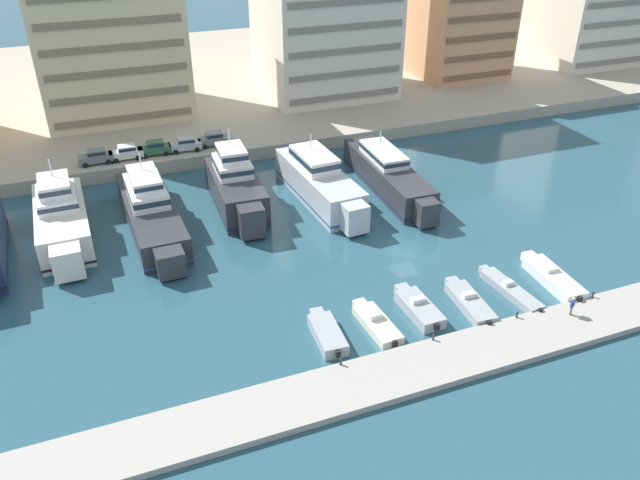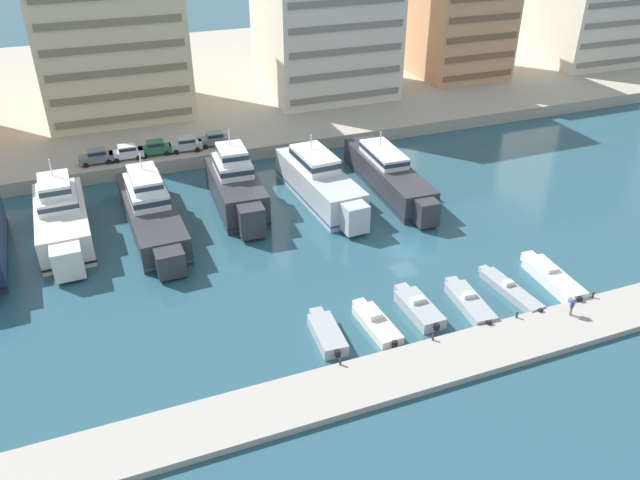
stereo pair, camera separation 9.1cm
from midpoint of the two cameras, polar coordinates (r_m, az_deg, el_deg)
name	(u,v)px [view 1 (the left image)]	position (r m, az deg, el deg)	size (l,w,h in m)	color
ground_plane	(406,249)	(63.39, 7.79, -0.82)	(400.00, 400.00, 0.00)	#285160
quay_promenade	(243,77)	(116.61, -7.07, 14.58)	(180.00, 70.00, 1.72)	#ADA38E
pier_dock	(501,345)	(52.45, 16.20, -9.16)	(120.00, 4.90, 0.56)	#A8A399
yacht_ivory_left	(62,219)	(68.74, -22.58, 1.75)	(5.31, 17.31, 7.99)	silver
yacht_charcoal_mid_left	(151,210)	(68.03, -15.27, 2.63)	(5.32, 21.22, 7.53)	#333338
yacht_charcoal_center_left	(236,187)	(70.33, -7.73, 4.83)	(5.33, 16.02, 8.54)	#333338
yacht_silver_center	(320,182)	(71.57, -0.08, 5.32)	(5.49, 19.10, 7.07)	silver
yacht_charcoal_center_right	(388,175)	(74.58, 6.20, 5.97)	(4.72, 20.80, 6.28)	#333338
motorboat_grey_far_left	(327,333)	(51.14, 0.57, -8.52)	(2.30, 6.05, 1.02)	#9EA3A8
motorboat_cream_left	(376,323)	(52.57, 5.11, -7.57)	(2.28, 6.57, 1.26)	beige
motorboat_grey_mid_left	(418,308)	(54.48, 8.93, -6.12)	(2.26, 6.48, 1.44)	#9EA3A8
motorboat_grey_center_left	(469,302)	(56.14, 13.43, -5.53)	(2.47, 7.12, 1.26)	#9EA3A8
motorboat_grey_center	(510,290)	(58.78, 16.93, -4.37)	(2.11, 7.95, 1.08)	#9EA3A8
motorboat_white_center_right	(552,277)	(61.41, 20.42, -3.23)	(2.56, 8.16, 1.44)	white
car_grey_far_left	(96,156)	(81.84, -19.84, 7.23)	(4.12, 1.97, 1.80)	slate
car_white_left	(126,152)	(81.96, -17.32, 7.71)	(4.11, 1.93, 1.80)	white
car_green_mid_left	(155,147)	(82.34, -14.91, 8.18)	(4.16, 2.03, 1.80)	#2D6642
car_silver_center_left	(186,144)	(82.62, -12.22, 8.61)	(4.21, 2.15, 1.80)	#B7BCC1
car_grey_center	(214,138)	(83.66, -9.73, 9.14)	(4.12, 1.97, 1.80)	slate
apartment_block_left	(106,22)	(96.64, -19.02, 18.36)	(20.37, 16.10, 27.92)	beige
apartment_block_mid_left	(324,2)	(101.78, 0.39, 20.90)	(19.65, 17.70, 29.45)	silver
apartment_block_center_left	(459,18)	(115.13, 12.54, 19.24)	(14.62, 15.11, 20.94)	tan
pedestrian_near_edge	(573,305)	(56.45, 22.05, -5.50)	(0.61, 0.44, 1.75)	#7A6B56
bollard_west	(341,361)	(48.03, 1.85, -11.04)	(0.20, 0.20, 0.61)	#2D2D33
bollard_west_mid	(433,337)	(51.01, 10.27, -8.69)	(0.20, 0.20, 0.61)	#2D2D33
bollard_east_mid	(517,314)	(55.00, 17.53, -6.50)	(0.20, 0.20, 0.61)	#2D2D33
bollard_east	(593,294)	(59.81, 23.66, -4.54)	(0.20, 0.20, 0.61)	#2D2D33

